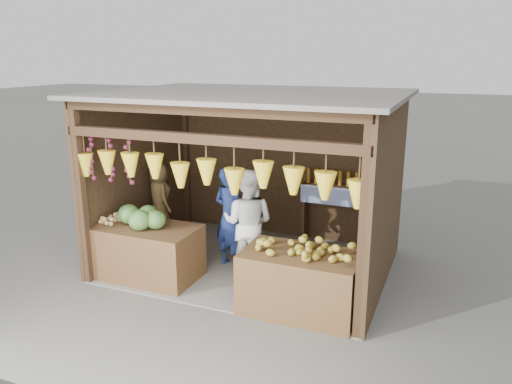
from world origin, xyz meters
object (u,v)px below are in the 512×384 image
counter_left (146,252)px  man_standing (230,217)px  counter_right (300,282)px  woman_standing (248,223)px  vendor_seated (160,197)px

counter_left → man_standing: 1.33m
counter_right → man_standing: man_standing is taller
counter_right → woman_standing: (-1.05, 0.78, 0.41)m
counter_right → woman_standing: 1.37m
counter_right → man_standing: size_ratio=0.92×
man_standing → woman_standing: size_ratio=0.99×
counter_right → vendor_seated: (-2.82, 1.19, 0.50)m
counter_left → man_standing: bearing=39.9°
counter_left → woman_standing: bearing=26.3°
woman_standing → vendor_seated: woman_standing is taller
man_standing → counter_left: bearing=58.4°
counter_right → man_standing: (-1.41, 0.93, 0.40)m
counter_left → woman_standing: (1.34, 0.66, 0.41)m
counter_left → counter_right: (2.38, -0.12, 0.00)m
counter_right → vendor_seated: size_ratio=1.27×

